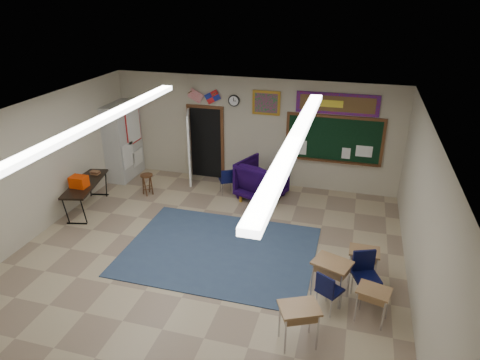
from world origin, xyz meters
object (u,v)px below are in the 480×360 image
(student_desk_front_left, at_px, (331,278))
(folding_table, at_px, (87,195))
(student_desk_front_right, at_px, (363,263))
(wooden_stool, at_px, (147,184))
(wingback_armchair, at_px, (262,179))

(student_desk_front_left, bearing_deg, folding_table, -176.12)
(folding_table, bearing_deg, student_desk_front_right, -22.16)
(wooden_stool, bearing_deg, student_desk_front_right, -21.97)
(student_desk_front_left, bearing_deg, student_desk_front_right, 71.19)
(student_desk_front_right, bearing_deg, wingback_armchair, 132.27)
(wooden_stool, bearing_deg, folding_table, -132.36)
(student_desk_front_right, relative_size, folding_table, 0.36)
(folding_table, relative_size, wooden_stool, 3.18)
(wingback_armchair, xyz_separation_m, wooden_stool, (-3.02, -0.69, -0.21))
(student_desk_front_right, bearing_deg, folding_table, 171.14)
(wingback_armchair, relative_size, student_desk_front_left, 1.46)
(wooden_stool, bearing_deg, wingback_armchair, 12.87)
(folding_table, xyz_separation_m, wooden_stool, (1.07, 1.18, -0.10))
(student_desk_front_right, xyz_separation_m, wooden_stool, (-5.68, 2.29, -0.08))
(student_desk_front_right, height_order, wooden_stool, student_desk_front_right)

